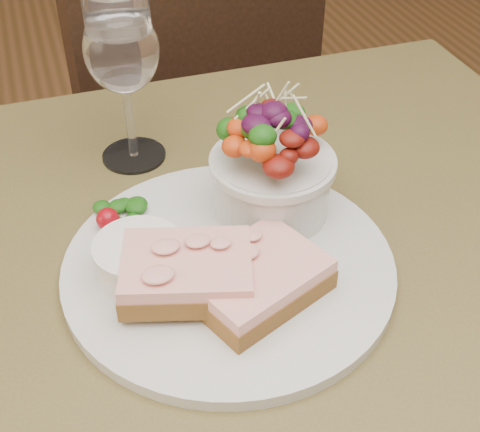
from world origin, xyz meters
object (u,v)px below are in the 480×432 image
object	(u,v)px
sandwich_front	(256,279)
salad_bowl	(273,160)
chair_far	(172,209)
dinner_plate	(229,266)
ramekin	(139,258)
cafe_table	(268,359)
wine_glass	(122,55)
sandwich_back	(187,272)

from	to	relation	value
sandwich_front	salad_bowl	size ratio (longest dim) A/B	1.06
chair_far	sandwich_front	world-z (taller)	chair_far
dinner_plate	ramekin	size ratio (longest dim) A/B	4.15
dinner_plate	chair_far	bearing A→B (deg)	83.18
cafe_table	ramekin	distance (m)	0.18
ramekin	salad_bowl	size ratio (longest dim) A/B	0.56
ramekin	wine_glass	bearing A→B (deg)	80.73
sandwich_back	wine_glass	xyz separation A→B (m)	(-0.00, 0.23, 0.09)
chair_far	dinner_plate	bearing A→B (deg)	69.28
chair_far	sandwich_front	bearing A→B (deg)	70.56
chair_far	salad_bowl	size ratio (longest dim) A/B	7.09
cafe_table	ramekin	xyz separation A→B (m)	(-0.11, 0.04, 0.13)
sandwich_back	ramekin	xyz separation A→B (m)	(-0.03, 0.03, -0.00)
sandwich_front	ramekin	bearing A→B (deg)	126.77
cafe_table	chair_far	distance (m)	0.78
chair_far	ramekin	size ratio (longest dim) A/B	12.56
dinner_plate	wine_glass	distance (m)	0.24
cafe_table	salad_bowl	distance (m)	0.20
wine_glass	sandwich_front	bearing A→B (deg)	-77.34
sandwich_front	salad_bowl	distance (m)	0.12
cafe_table	chair_far	world-z (taller)	chair_far
chair_far	sandwich_back	size ratio (longest dim) A/B	7.11
cafe_table	wine_glass	world-z (taller)	wine_glass
dinner_plate	sandwich_front	distance (m)	0.05
cafe_table	sandwich_front	world-z (taller)	sandwich_front
chair_far	sandwich_back	bearing A→B (deg)	65.94
cafe_table	salad_bowl	bearing A→B (deg)	70.07
chair_far	dinner_plate	distance (m)	0.81
ramekin	sandwich_front	bearing A→B (deg)	-30.32
chair_far	cafe_table	bearing A→B (deg)	72.03
ramekin	dinner_plate	bearing A→B (deg)	-5.86
chair_far	ramekin	xyz separation A→B (m)	(-0.16, -0.65, 0.49)
chair_far	salad_bowl	bearing A→B (deg)	74.41
chair_far	dinner_plate	xyz separation A→B (m)	(-0.08, -0.66, 0.46)
dinner_plate	ramekin	world-z (taller)	ramekin
salad_bowl	cafe_table	bearing A→B (deg)	-109.93
chair_far	salad_bowl	distance (m)	0.80
dinner_plate	ramekin	bearing A→B (deg)	174.14
cafe_table	wine_glass	xyz separation A→B (m)	(-0.08, 0.24, 0.22)
dinner_plate	cafe_table	bearing A→B (deg)	-45.20
wine_glass	sandwich_back	bearing A→B (deg)	-89.62
ramekin	salad_bowl	distance (m)	0.15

